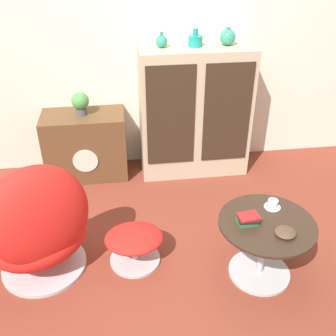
{
  "coord_description": "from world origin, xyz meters",
  "views": [
    {
      "loc": [
        -0.21,
        -1.86,
        2.04
      ],
      "look_at": [
        0.11,
        0.54,
        0.55
      ],
      "focal_mm": 42.0,
      "sensor_mm": 36.0,
      "label": 1
    }
  ],
  "objects": [
    {
      "name": "book_stack",
      "position": [
        0.54,
        -0.02,
        0.48
      ],
      "size": [
        0.14,
        0.11,
        0.06
      ],
      "color": "#237038",
      "rests_on": "coffee_table"
    },
    {
      "name": "ground_plane",
      "position": [
        0.0,
        0.0,
        0.0
      ],
      "size": [
        12.0,
        12.0,
        0.0
      ],
      "primitive_type": "plane",
      "color": "brown"
    },
    {
      "name": "vase_leftmost",
      "position": [
        0.18,
        1.42,
        1.24
      ],
      "size": [
        0.1,
        0.1,
        0.13
      ],
      "color": "#2D8E6B",
      "rests_on": "sideboard"
    },
    {
      "name": "coffee_table",
      "position": [
        0.67,
        -0.03,
        0.29
      ],
      "size": [
        0.62,
        0.62,
        0.45
      ],
      "color": "#B7B7BC",
      "rests_on": "ground_plane"
    },
    {
      "name": "wall_back",
      "position": [
        0.0,
        1.66,
        1.3
      ],
      "size": [
        6.4,
        0.06,
        2.6
      ],
      "color": "silver",
      "rests_on": "ground_plane"
    },
    {
      "name": "vase_inner_right",
      "position": [
        0.74,
        1.42,
        1.25
      ],
      "size": [
        0.13,
        0.13,
        0.15
      ],
      "color": "#2D8E6B",
      "rests_on": "sideboard"
    },
    {
      "name": "sideboard",
      "position": [
        0.47,
        1.41,
        0.59
      ],
      "size": [
        0.99,
        0.44,
        1.18
      ],
      "color": "tan",
      "rests_on": "ground_plane"
    },
    {
      "name": "egg_chair",
      "position": [
        -0.78,
        0.18,
        0.39
      ],
      "size": [
        0.86,
        0.83,
        0.87
      ],
      "color": "#B7B7BC",
      "rests_on": "ground_plane"
    },
    {
      "name": "vase_inner_left",
      "position": [
        0.46,
        1.42,
        1.23
      ],
      "size": [
        0.12,
        0.12,
        0.14
      ],
      "color": "teal",
      "rests_on": "sideboard"
    },
    {
      "name": "tv_console",
      "position": [
        -0.54,
        1.43,
        0.31
      ],
      "size": [
        0.74,
        0.41,
        0.62
      ],
      "color": "brown",
      "rests_on": "ground_plane"
    },
    {
      "name": "bowl",
      "position": [
        0.74,
        -0.16,
        0.47
      ],
      "size": [
        0.13,
        0.13,
        0.04
      ],
      "color": "#4C3828",
      "rests_on": "coffee_table"
    },
    {
      "name": "teacup",
      "position": [
        0.76,
        0.11,
        0.47
      ],
      "size": [
        0.11,
        0.11,
        0.06
      ],
      "color": "white",
      "rests_on": "coffee_table"
    },
    {
      "name": "ottoman",
      "position": [
        -0.17,
        0.2,
        0.17
      ],
      "size": [
        0.41,
        0.36,
        0.25
      ],
      "color": "#B7B7BC",
      "rests_on": "ground_plane"
    },
    {
      "name": "potted_plant",
      "position": [
        -0.54,
        1.43,
        0.73
      ],
      "size": [
        0.15,
        0.15,
        0.2
      ],
      "color": "#4C4C51",
      "rests_on": "tv_console"
    }
  ]
}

